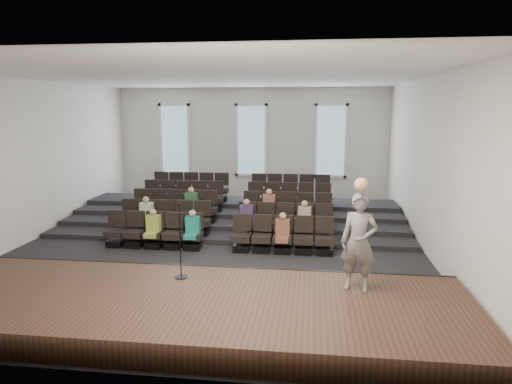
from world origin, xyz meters
TOP-DOWN VIEW (x-y plane):
  - ground at (0.00, 0.00)m, footprint 14.00×14.00m
  - ceiling at (0.00, 0.00)m, footprint 12.00×14.00m
  - wall_back at (0.00, 7.02)m, footprint 12.00×0.04m
  - wall_front at (0.00, -7.02)m, footprint 12.00×0.04m
  - wall_left at (-6.02, 0.00)m, footprint 0.04×14.00m
  - wall_right at (6.02, 0.00)m, footprint 0.04×14.00m
  - stage at (0.00, -5.10)m, footprint 11.80×3.60m
  - stage_lip at (0.00, -3.33)m, footprint 11.80×0.06m
  - risers at (0.00, 3.17)m, footprint 11.80×4.80m
  - seating_rows at (-0.00, 1.54)m, footprint 6.80×4.70m
  - windows at (0.00, 6.95)m, footprint 8.44×0.10m
  - audience at (0.00, 0.32)m, footprint 5.45×2.64m
  - speaker at (3.69, -4.29)m, footprint 0.82×0.64m
  - mic_stand at (-0.05, -4.10)m, footprint 0.28×0.28m

SIDE VIEW (x-z plane):
  - ground at x=0.00m, z-range 0.00..0.00m
  - risers at x=0.00m, z-range -0.10..0.50m
  - stage at x=0.00m, z-range 0.00..0.50m
  - stage_lip at x=0.00m, z-range -0.01..0.51m
  - seating_rows at x=0.00m, z-range -0.15..1.52m
  - audience at x=0.00m, z-range 0.26..1.36m
  - mic_stand at x=-0.05m, z-range 0.16..1.83m
  - speaker at x=3.69m, z-range 0.50..2.48m
  - wall_back at x=0.00m, z-range 0.00..5.00m
  - wall_front at x=0.00m, z-range 0.00..5.00m
  - wall_left at x=-6.02m, z-range 0.00..5.00m
  - wall_right at x=6.02m, z-range 0.00..5.00m
  - windows at x=0.00m, z-range 1.08..4.32m
  - ceiling at x=0.00m, z-range 5.00..5.02m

